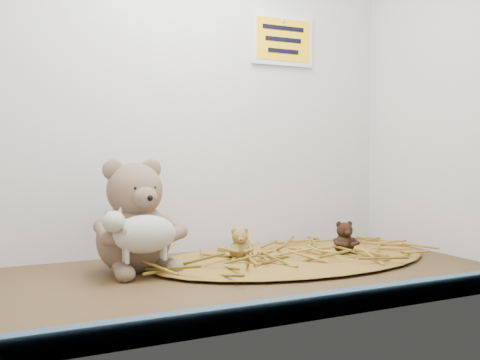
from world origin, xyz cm
name	(u,v)px	position (x,y,z in cm)	size (l,w,h in cm)	color
alcove_shell	(206,57)	(0.00, 9.00, 45.00)	(120.40, 60.20, 90.40)	#3C2914
front_rail	(299,308)	(0.00, -28.80, 1.80)	(119.28, 2.20, 3.60)	#365467
straw_bed	(294,258)	(21.75, 9.20, 0.66)	(68.27, 39.64, 1.32)	brown
main_teddy	(134,215)	(-14.08, 14.82, 11.87)	(19.14, 20.21, 23.74)	#795F4A
toy_lamb	(145,234)	(-14.08, 6.31, 8.97)	(16.41, 10.01, 10.60)	#AFAC9D
mini_teddy_tan	(240,242)	(8.88, 11.08, 4.91)	(5.80, 6.12, 7.19)	olive
mini_teddy_brown	(344,236)	(34.62, 7.32, 5.19)	(6.24, 6.59, 7.74)	black
wall_sign	(282,40)	(30.00, 29.40, 55.00)	(16.00, 1.20, 11.00)	yellow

